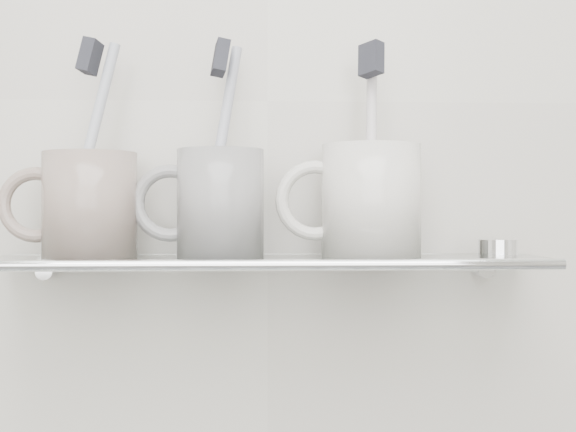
{
  "coord_description": "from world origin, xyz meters",
  "views": [
    {
      "loc": [
        -0.02,
        0.31,
        1.14
      ],
      "look_at": [
        0.02,
        1.04,
        1.14
      ],
      "focal_mm": 50.0,
      "sensor_mm": 36.0,
      "label": 1
    }
  ],
  "objects": [
    {
      "name": "wall_back",
      "position": [
        0.0,
        1.1,
        1.25
      ],
      "size": [
        2.5,
        0.0,
        2.5
      ],
      "primitive_type": "plane",
      "rotation": [
        1.57,
        0.0,
        0.0
      ],
      "color": "beige",
      "rests_on": "ground"
    },
    {
      "name": "shelf_glass",
      "position": [
        0.0,
        1.04,
        1.1
      ],
      "size": [
        0.5,
        0.12,
        0.01
      ],
      "primitive_type": "cube",
      "color": "silver",
      "rests_on": "wall_back"
    },
    {
      "name": "shelf_rail",
      "position": [
        0.0,
        0.98,
        1.1
      ],
      "size": [
        0.5,
        0.01,
        0.01
      ],
      "primitive_type": "cylinder",
      "rotation": [
        0.0,
        1.57,
        0.0
      ],
      "color": "silver",
      "rests_on": "shelf_glass"
    },
    {
      "name": "bracket_left",
      "position": [
        -0.21,
        1.09,
        1.09
      ],
      "size": [
        0.02,
        0.03,
        0.02
      ],
      "primitive_type": "cylinder",
      "rotation": [
        1.57,
        0.0,
        0.0
      ],
      "color": "silver",
      "rests_on": "wall_back"
    },
    {
      "name": "bracket_right",
      "position": [
        0.21,
        1.09,
        1.09
      ],
      "size": [
        0.02,
        0.03,
        0.02
      ],
      "primitive_type": "cylinder",
      "rotation": [
        1.57,
        0.0,
        0.0
      ],
      "color": "silver",
      "rests_on": "wall_back"
    },
    {
      "name": "mug_left",
      "position": [
        -0.16,
        1.04,
        1.15
      ],
      "size": [
        0.1,
        0.1,
        0.09
      ],
      "primitive_type": "cylinder",
      "rotation": [
        0.0,
        0.0,
        -0.14
      ],
      "color": "beige",
      "rests_on": "shelf_glass"
    },
    {
      "name": "mug_left_handle",
      "position": [
        -0.21,
        1.04,
        1.15
      ],
      "size": [
        0.07,
        0.01,
        0.07
      ],
      "primitive_type": "torus",
      "rotation": [
        1.57,
        0.0,
        0.0
      ],
      "color": "beige",
      "rests_on": "mug_left"
    },
    {
      "name": "toothbrush_left",
      "position": [
        -0.16,
        1.04,
        1.2
      ],
      "size": [
        0.06,
        0.02,
        0.19
      ],
      "primitive_type": "cylinder",
      "rotation": [
        -0.09,
        0.22,
        -0.23
      ],
      "color": "#A9B4C6",
      "rests_on": "mug_left"
    },
    {
      "name": "bristles_left",
      "position": [
        -0.16,
        1.04,
        1.28
      ],
      "size": [
        0.02,
        0.03,
        0.03
      ],
      "primitive_type": "cube",
      "rotation": [
        -0.09,
        0.22,
        -0.23
      ],
      "color": "#24252C",
      "rests_on": "toothbrush_left"
    },
    {
      "name": "mug_center",
      "position": [
        -0.04,
        1.04,
        1.15
      ],
      "size": [
        0.1,
        0.1,
        0.1
      ],
      "primitive_type": "cylinder",
      "rotation": [
        0.0,
        0.0,
        -0.34
      ],
      "color": "white",
      "rests_on": "shelf_glass"
    },
    {
      "name": "mug_center_handle",
      "position": [
        -0.09,
        1.04,
        1.15
      ],
      "size": [
        0.07,
        0.01,
        0.07
      ],
      "primitive_type": "torus",
      "rotation": [
        1.57,
        0.0,
        0.0
      ],
      "color": "white",
      "rests_on": "mug_center"
    },
    {
      "name": "toothbrush_center",
      "position": [
        -0.04,
        1.04,
        1.2
      ],
      "size": [
        0.04,
        0.04,
        0.19
      ],
      "primitive_type": "cylinder",
      "rotation": [
        -0.15,
        0.18,
        0.14
      ],
      "color": "#9297AB",
      "rests_on": "mug_center"
    },
    {
      "name": "bristles_center",
      "position": [
        -0.04,
        1.04,
        1.28
      ],
      "size": [
        0.02,
        0.03,
        0.03
      ],
      "primitive_type": "cube",
      "rotation": [
        -0.15,
        0.18,
        0.14
      ],
      "color": "#24252C",
      "rests_on": "toothbrush_center"
    },
    {
      "name": "mug_right",
      "position": [
        0.09,
        1.04,
        1.15
      ],
      "size": [
        0.12,
        0.12,
        0.1
      ],
      "primitive_type": "cylinder",
      "rotation": [
        0.0,
        0.0,
        -0.32
      ],
      "color": "silver",
      "rests_on": "shelf_glass"
    },
    {
      "name": "mug_right_handle",
      "position": [
        0.04,
        1.04,
        1.15
      ],
      "size": [
        0.07,
        0.01,
        0.07
      ],
      "primitive_type": "torus",
      "rotation": [
        1.57,
        0.0,
        0.0
      ],
      "color": "silver",
      "rests_on": "mug_right"
    },
    {
      "name": "toothbrush_right",
      "position": [
        0.09,
        1.04,
        1.2
      ],
      "size": [
        0.02,
        0.05,
        0.19
      ],
      "primitive_type": "cylinder",
      "rotation": [
        -0.13,
        0.15,
        0.67
      ],
      "color": "beige",
      "rests_on": "mug_right"
    },
    {
      "name": "bristles_right",
      "position": [
        0.09,
        1.04,
        1.28
      ],
      "size": [
        0.02,
        0.03,
        0.03
      ],
      "primitive_type": "cube",
      "rotation": [
        -0.13,
        0.15,
        0.67
      ],
      "color": "#24252C",
      "rests_on": "toothbrush_right"
    },
    {
      "name": "chrome_cap",
      "position": [
        0.21,
        1.04,
        1.11
      ],
      "size": [
        0.04,
        0.04,
        0.02
      ],
      "primitive_type": "cylinder",
      "color": "silver",
      "rests_on": "shelf_glass"
    }
  ]
}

